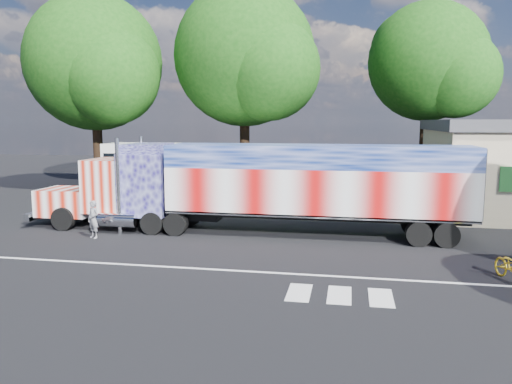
% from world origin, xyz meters
% --- Properties ---
extents(ground, '(100.00, 100.00, 0.00)m').
position_xyz_m(ground, '(0.00, 0.00, 0.00)').
color(ground, black).
extents(lane_markings, '(30.00, 2.67, 0.01)m').
position_xyz_m(lane_markings, '(1.71, -3.77, 0.01)').
color(lane_markings, silver).
rests_on(lane_markings, ground).
extents(semi_truck, '(20.53, 3.24, 4.38)m').
position_xyz_m(semi_truck, '(0.25, 2.87, 2.25)').
color(semi_truck, black).
rests_on(semi_truck, ground).
extents(coach_bus, '(12.72, 2.96, 3.70)m').
position_xyz_m(coach_bus, '(-4.94, 11.21, 1.92)').
color(coach_bus, white).
rests_on(coach_bus, ground).
extents(woman, '(0.72, 0.61, 1.66)m').
position_xyz_m(woman, '(-6.86, 0.62, 0.83)').
color(woman, slate).
rests_on(woman, ground).
extents(tree_nw_a, '(10.33, 9.84, 14.26)m').
position_xyz_m(tree_nw_a, '(-14.12, 15.08, 9.28)').
color(tree_nw_a, black).
rests_on(tree_nw_a, ground).
extents(tree_ne_a, '(8.75, 8.33, 13.45)m').
position_xyz_m(tree_ne_a, '(9.57, 18.43, 9.21)').
color(tree_ne_a, black).
rests_on(tree_ne_a, ground).
extents(tree_n_mid, '(10.40, 9.91, 14.64)m').
position_xyz_m(tree_n_mid, '(-3.14, 16.05, 9.63)').
color(tree_n_mid, black).
rests_on(tree_n_mid, ground).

